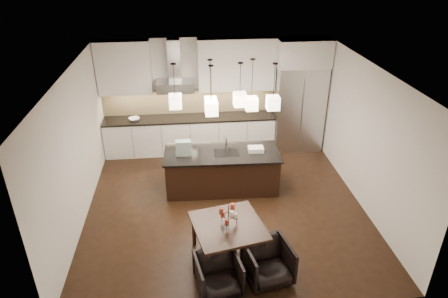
{
  "coord_description": "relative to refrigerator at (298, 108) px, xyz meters",
  "views": [
    {
      "loc": [
        -0.73,
        -6.74,
        4.77
      ],
      "look_at": [
        0.0,
        0.2,
        1.15
      ],
      "focal_mm": 32.0,
      "sensor_mm": 36.0,
      "label": 1
    }
  ],
  "objects": [
    {
      "name": "floor",
      "position": [
        -2.1,
        -2.38,
        -1.08
      ],
      "size": [
        5.5,
        5.5,
        0.02
      ],
      "primitive_type": "cube",
      "color": "black",
      "rests_on": "ground"
    },
    {
      "name": "refrigerator",
      "position": [
        0.0,
        0.0,
        0.0
      ],
      "size": [
        1.2,
        0.72,
        2.15
      ],
      "primitive_type": "cube",
      "color": "#B7B7BA",
      "rests_on": "floor"
    },
    {
      "name": "pendant_e",
      "position": [
        -1.13,
        -2.02,
        0.95
      ],
      "size": [
        0.24,
        0.24,
        0.26
      ],
      "primitive_type": "cube",
      "color": "#FFE8D0",
      "rests_on": "ceiling"
    },
    {
      "name": "ceiling",
      "position": [
        -2.1,
        -2.38,
        1.73
      ],
      "size": [
        5.5,
        5.5,
        0.02
      ],
      "primitive_type": "cube",
      "color": "white",
      "rests_on": "wall_back"
    },
    {
      "name": "candle_b",
      "position": [
        -2.3,
        -3.84,
        -0.25
      ],
      "size": [
        0.08,
        0.08,
        0.09
      ],
      "primitive_type": "cylinder",
      "rotation": [
        0.0,
        0.0,
        0.21
      ],
      "color": "red",
      "rests_on": "candelabra"
    },
    {
      "name": "armchair_right",
      "position": [
        -1.65,
        -4.5,
        -0.75
      ],
      "size": [
        0.82,
        0.83,
        0.65
      ],
      "primitive_type": "imported",
      "rotation": [
        0.0,
        0.0,
        0.2
      ],
      "color": "black",
      "rests_on": "floor"
    },
    {
      "name": "armchair_left",
      "position": [
        -2.45,
        -4.66,
        -0.77
      ],
      "size": [
        0.76,
        0.78,
        0.61
      ],
      "primitive_type": "imported",
      "rotation": [
        0.0,
        0.0,
        0.18
      ],
      "color": "black",
      "rests_on": "floor"
    },
    {
      "name": "hood_chimney",
      "position": [
        -3.03,
        0.21,
        1.24
      ],
      "size": [
        0.3,
        0.28,
        0.96
      ],
      "primitive_type": "cube",
      "color": "#B7B7BA",
      "rests_on": "hood_canopy"
    },
    {
      "name": "upper_cab_left",
      "position": [
        -4.2,
        0.19,
        1.1
      ],
      "size": [
        1.25,
        0.35,
        1.25
      ],
      "primitive_type": "cube",
      "color": "silver",
      "rests_on": "wall_back"
    },
    {
      "name": "fridge_panel",
      "position": [
        0.0,
        0.0,
        1.4
      ],
      "size": [
        1.26,
        0.72,
        0.65
      ],
      "primitive_type": "cube",
      "color": "silver",
      "rests_on": "refrigerator"
    },
    {
      "name": "hood_canopy",
      "position": [
        -3.03,
        0.1,
        0.65
      ],
      "size": [
        0.9,
        0.52,
        0.24
      ],
      "primitive_type": "cube",
      "color": "#B7B7BA",
      "rests_on": "wall_back"
    },
    {
      "name": "wall_back",
      "position": [
        -2.1,
        0.38,
        0.32
      ],
      "size": [
        5.5,
        0.02,
        2.8
      ],
      "primitive_type": "cube",
      "color": "silver",
      "rests_on": "ground"
    },
    {
      "name": "candle_f",
      "position": [
        -2.17,
        -4.05,
        -0.11
      ],
      "size": [
        0.08,
        0.08,
        0.09
      ],
      "primitive_type": "cylinder",
      "rotation": [
        0.0,
        0.0,
        0.21
      ],
      "color": "beige",
      "rests_on": "candelabra"
    },
    {
      "name": "tote_bag",
      "position": [
        -2.9,
        -1.79,
        -0.05
      ],
      "size": [
        0.32,
        0.18,
        0.32
      ],
      "primitive_type": "cube",
      "rotation": [
        0.0,
        0.0,
        -0.04
      ],
      "color": "#1E513C",
      "rests_on": "island_top"
    },
    {
      "name": "wall_left",
      "position": [
        -4.86,
        -2.38,
        0.32
      ],
      "size": [
        0.02,
        5.5,
        2.8
      ],
      "primitive_type": "cube",
      "color": "silver",
      "rests_on": "ground"
    },
    {
      "name": "pendant_f",
      "position": [
        -2.33,
        -2.04,
        0.89
      ],
      "size": [
        0.24,
        0.24,
        0.26
      ],
      "primitive_type": "cube",
      "color": "#FFE8D0",
      "rests_on": "ceiling"
    },
    {
      "name": "candle_d",
      "position": [
        -2.13,
        -3.84,
        -0.11
      ],
      "size": [
        0.08,
        0.08,
        0.09
      ],
      "primitive_type": "cylinder",
      "rotation": [
        0.0,
        0.0,
        0.21
      ],
      "color": "red",
      "rests_on": "candelabra"
    },
    {
      "name": "candle_e",
      "position": [
        -2.33,
        -3.94,
        -0.11
      ],
      "size": [
        0.08,
        0.08,
        0.09
      ],
      "primitive_type": "cylinder",
      "rotation": [
        0.0,
        0.0,
        0.21
      ],
      "color": "maroon",
      "rests_on": "candelabra"
    },
    {
      "name": "lower_cabinets",
      "position": [
        -2.73,
        0.05,
        -0.64
      ],
      "size": [
        4.21,
        0.62,
        0.88
      ],
      "primitive_type": "cube",
      "color": "silver",
      "rests_on": "floor"
    },
    {
      "name": "wall_front",
      "position": [
        -2.1,
        -5.14,
        0.32
      ],
      "size": [
        5.5,
        0.02,
        2.8
      ],
      "primitive_type": "cube",
      "color": "silver",
      "rests_on": "ground"
    },
    {
      "name": "backsplash",
      "position": [
        -2.73,
        0.35,
        0.16
      ],
      "size": [
        4.21,
        0.02,
        0.63
      ],
      "primitive_type": "cube",
      "color": "#D3C187",
      "rests_on": "countertop"
    },
    {
      "name": "pendant_d",
      "position": [
        -1.49,
        -1.68,
        0.82
      ],
      "size": [
        0.24,
        0.24,
        0.26
      ],
      "primitive_type": "cube",
      "color": "#FFE8D0",
      "rests_on": "ceiling"
    },
    {
      "name": "wall_right",
      "position": [
        0.66,
        -2.38,
        0.32
      ],
      "size": [
        0.02,
        5.5,
        2.8
      ],
      "primitive_type": "cube",
      "color": "silver",
      "rests_on": "ground"
    },
    {
      "name": "island_body",
      "position": [
        -2.1,
        -1.78,
        -0.66
      ],
      "size": [
        2.37,
        1.02,
        0.82
      ],
      "primitive_type": "cube",
      "rotation": [
        0.0,
        0.0,
        -0.04
      ],
      "color": "black",
      "rests_on": "floor"
    },
    {
      "name": "candle_c",
      "position": [
        -2.25,
        -4.05,
        -0.25
      ],
      "size": [
        0.08,
        0.08,
        0.09
      ],
      "primitive_type": "cylinder",
      "rotation": [
        0.0,
        0.0,
        0.21
      ],
      "color": "maroon",
      "rests_on": "candelabra"
    },
    {
      "name": "candle_a",
      "position": [
        -2.09,
        -3.91,
        -0.25
      ],
      "size": [
        0.08,
        0.08,
        0.09
      ],
      "primitive_type": "cylinder",
      "rotation": [
        0.0,
        0.0,
        0.21
      ],
      "color": "beige",
      "rests_on": "candelabra"
    },
    {
      "name": "pendant_c",
      "position": [
        -1.77,
        -1.92,
        1.0
      ],
      "size": [
        0.24,
        0.24,
        0.26
      ],
      "primitive_type": "cube",
      "color": "#FFE8D0",
      "rests_on": "ceiling"
    },
    {
      "name": "dining_table",
      "position": [
        -2.21,
        -3.94,
        -0.74
      ],
      "size": [
        1.31,
        1.31,
        0.66
      ],
      "primitive_type": null,
      "rotation": [
        0.0,
        0.0,
        0.21
      ],
      "color": "black",
      "rests_on": "floor"
    },
    {
      "name": "faucet",
      "position": [
        -2.01,
        -1.69,
        -0.04
      ],
      "size": [
        0.1,
        0.23,
        0.36
      ],
      "primitive_type": null,
      "rotation": [
        0.0,
        0.0,
        -0.04
      ],
      "color": "silver",
      "rests_on": "island_top"
    },
    {
      "name": "pendant_b",
      "position": [
        -2.31,
        -1.64,
        0.82
      ],
      "size": [
        0.24,
        0.24,
        0.26
      ],
      "primitive_type": "cube",
      "color": "#FFE8D0",
      "rests_on": "ceiling"
    },
    {
      "name": "island_top",
      "position": [
        -2.1,
        -1.78,
        -0.23
      ],
      "size": [
        2.45,
        1.1,
        0.04
      ],
      "primitive_type": "cube",
      "rotation": [
        0.0,
        0.0,
        -0.04
      ],
      "color": "black",
      "rests_on": "island_body"
    },
    {
      "name": "food_container",
      "position": [
        -1.39,
        -1.79,
        -0.17
      ],
      "size": [
        0.33,
        0.24,
        0.09
      ],
      "primitive_type": "cube",
      "rotation": [
        0.0,
        0.0,
        -0.04
      ],
      "color": "silver",
      "rests_on": "island_top"
    },
    {
      "name": "candelabra",
      "position": [
        -2.21,
        -3.94,
        -0.22
      ],
      "size": [
        0.38,
        0.38,
        0.39
      ],
      "primitive_type": null,
      "rotation": [
        0.0,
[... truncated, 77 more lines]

